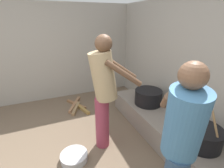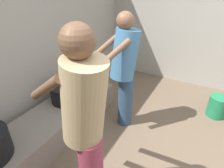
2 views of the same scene
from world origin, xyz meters
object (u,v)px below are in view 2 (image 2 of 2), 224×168
Objects in this scene: cook_in_blue_shirt at (124,67)px; bucket_green_plastic at (217,106)px; cook_in_tan_shirt at (85,122)px; cooking_pot_main at (67,92)px.

cook_in_blue_shirt reaches higher than bucket_green_plastic.
bucket_green_plastic is at bearing -24.72° from cook_in_tan_shirt.
cooking_pot_main is at bearing 48.85° from cook_in_tan_shirt.
cook_in_blue_shirt is (0.31, -0.71, 0.41)m from cooking_pot_main.
cooking_pot_main is 0.45× the size of cook_in_blue_shirt.
cook_in_tan_shirt is at bearing -167.83° from cook_in_blue_shirt.
cooking_pot_main is 2.09× the size of bucket_green_plastic.
cook_in_blue_shirt is at bearing 12.17° from cook_in_tan_shirt.
cooking_pot_main is 0.88m from cook_in_blue_shirt.
cook_in_tan_shirt is 2.33m from bucket_green_plastic.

